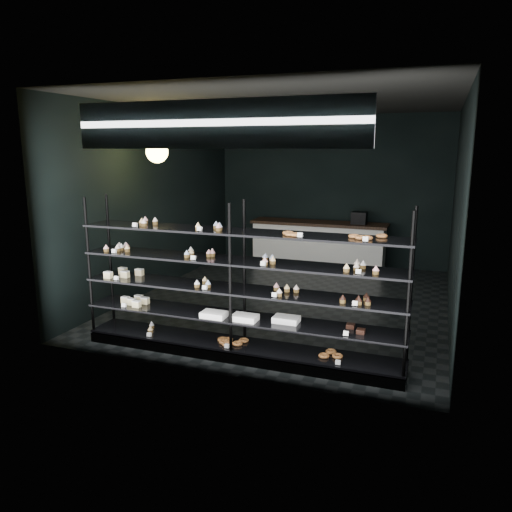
% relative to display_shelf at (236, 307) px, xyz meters
% --- Properties ---
extents(room, '(5.01, 6.01, 3.20)m').
position_rel_display_shelf_xyz_m(room, '(-0.03, 2.45, 0.97)').
color(room, black).
rests_on(room, ground).
extents(display_shelf, '(4.00, 0.50, 1.91)m').
position_rel_display_shelf_xyz_m(display_shelf, '(0.00, 0.00, 0.00)').
color(display_shelf, black).
rests_on(display_shelf, room).
extents(signage, '(3.30, 0.05, 0.50)m').
position_rel_display_shelf_xyz_m(signage, '(-0.03, -0.48, 2.12)').
color(signage, '#0D1941').
rests_on(signage, room).
extents(pendant_lamp, '(0.33, 0.33, 0.90)m').
position_rel_display_shelf_xyz_m(pendant_lamp, '(-1.85, 1.39, 1.82)').
color(pendant_lamp, black).
rests_on(pendant_lamp, room).
extents(service_counter, '(2.87, 0.65, 1.23)m').
position_rel_display_shelf_xyz_m(service_counter, '(-0.15, 4.95, -0.13)').
color(service_counter, silver).
rests_on(service_counter, room).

